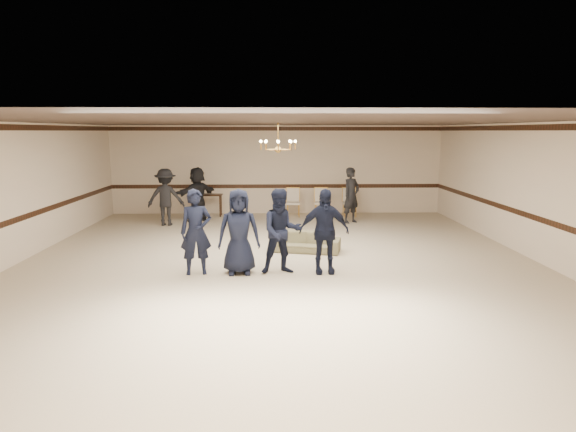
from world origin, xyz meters
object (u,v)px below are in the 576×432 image
Objects in this scene: settee at (306,242)px; banquet_chair_right at (350,202)px; chandelier at (278,136)px; adult_right at (351,195)px; boy_a at (196,232)px; boy_c at (282,231)px; adult_left at (166,197)px; banquet_chair_left at (293,203)px; boy_d at (324,231)px; banquet_chair_mid at (321,203)px; boy_b at (239,232)px; console_table at (209,205)px; adult_mid at (197,194)px.

settee is 5.58m from banquet_chair_right.
chandelier reaches higher than adult_right.
boy_c is at bearing -10.28° from boy_a.
banquet_chair_left is at bearing -159.75° from adult_left.
boy_d reaches higher than banquet_chair_mid.
boy_b is 1.00× the size of boy_d.
adult_right is 2.28m from banquet_chair_left.
boy_c is at bearing -105.95° from banquet_chair_right.
boy_a and boy_c have the same top height.
adult_right is at bearing -10.98° from console_table.
banquet_chair_left is at bearing 89.98° from boy_d.
boy_a reaches higher than console_table.
banquet_chair_right reaches higher than console_table.
adult_left reaches higher than boy_a.
boy_c is at bearing 177.02° from boy_d.
banquet_chair_left is (-0.12, 5.25, 0.25)m from settee.
adult_right reaches higher than boy_b.
adult_mid reaches higher than boy_d.
boy_d is (0.90, 0.00, 0.00)m from boy_c.
adult_left is (-1.81, 5.63, 0.01)m from boy_a.
boy_c is 7.62m from banquet_chair_right.
settee is at bearing 79.54° from adult_mid.
chandelier reaches higher than banquet_chair_right.
boy_c is 0.99× the size of adult_left.
boy_a is 5.92m from adult_left.
adult_mid reaches higher than settee.
boy_a is 0.90m from boy_b.
boy_c reaches higher than console_table.
banquet_chair_mid is (4.24, 0.84, -0.41)m from adult_mid.
boy_c reaches higher than banquet_chair_right.
adult_mid is at bearing 121.42° from chandelier.
console_table is at bearing 125.72° from adult_right.
boy_c is 1.07× the size of settee.
banquet_chair_mid is at bearing 82.01° from boy_d.
adult_left is at bearing -9.85° from adult_mid.
banquet_chair_left is at bearing 83.66° from chandelier.
adult_left is (-4.51, 5.63, 0.01)m from boy_d.
chandelier is at bearing -91.25° from banquet_chair_left.
settee is 6.28m from console_table.
boy_a is 2.70m from boy_d.
adult_left is (-3.56, 3.65, -1.96)m from chandelier.
adult_right is (3.29, 5.93, 0.01)m from boy_b.
boy_b is at bearing -72.42° from console_table.
settee is at bearing 94.55° from boy_d.
adult_left reaches higher than banquet_chair_right.
chandelier is 5.04m from adult_right.
adult_left is at bearing 152.75° from settee.
banquet_chair_right is (5.24, 0.84, -0.41)m from adult_mid.
boy_b is 0.99× the size of adult_mid.
chandelier is 5.93m from banquet_chair_mid.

